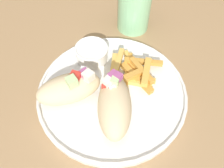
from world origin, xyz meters
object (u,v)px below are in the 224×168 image
object	(u,v)px
pita_sandwich_near	(114,105)
pita_sandwich_far	(69,88)
sauce_ramekin	(92,52)
plate	(112,91)
fries_pile	(133,72)
water_glass	(134,8)

from	to	relation	value
pita_sandwich_near	pita_sandwich_far	distance (m)	0.09
pita_sandwich_far	sauce_ramekin	xyz separation A→B (m)	(0.10, 0.04, -0.01)
sauce_ramekin	pita_sandwich_far	bearing A→B (deg)	-159.54
plate	fries_pile	xyz separation A→B (m)	(0.06, -0.01, 0.02)
plate	sauce_ramekin	distance (m)	0.10
pita_sandwich_far	plate	bearing A→B (deg)	-10.07
sauce_ramekin	pita_sandwich_near	bearing A→B (deg)	-120.02
fries_pile	sauce_ramekin	xyz separation A→B (m)	(-0.02, 0.10, 0.01)
pita_sandwich_far	fries_pile	size ratio (longest dim) A/B	1.12
plate	sauce_ramekin	xyz separation A→B (m)	(0.04, 0.09, 0.02)
fries_pile	water_glass	bearing A→B (deg)	37.02
sauce_ramekin	water_glass	size ratio (longest dim) A/B	0.57
sauce_ramekin	plate	bearing A→B (deg)	-111.85
pita_sandwich_far	water_glass	xyz separation A→B (m)	(0.26, 0.04, 0.02)
pita_sandwich_far	sauce_ramekin	bearing A→B (deg)	50.15
plate	sauce_ramekin	bearing A→B (deg)	68.15
plate	pita_sandwich_near	size ratio (longest dim) A/B	2.20
plate	fries_pile	world-z (taller)	fries_pile
pita_sandwich_far	water_glass	bearing A→B (deg)	39.50
plate	pita_sandwich_near	bearing A→B (deg)	-134.76
sauce_ramekin	water_glass	distance (m)	0.16
plate	pita_sandwich_near	distance (m)	0.06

